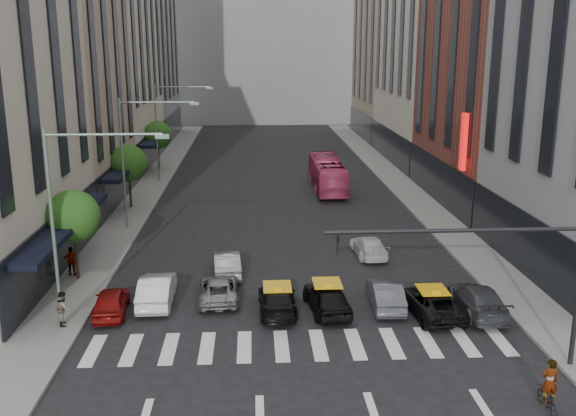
{
  "coord_description": "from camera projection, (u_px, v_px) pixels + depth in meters",
  "views": [
    {
      "loc": [
        -2.12,
        -23.74,
        12.57
      ],
      "look_at": [
        -0.26,
        9.84,
        4.0
      ],
      "focal_mm": 40.0,
      "sensor_mm": 36.0,
      "label": 1
    }
  ],
  "objects": [
    {
      "name": "taxi_center",
      "position": [
        327.0,
        298.0,
        30.95
      ],
      "size": [
        2.26,
        4.47,
        1.46
      ],
      "primitive_type": "imported",
      "rotation": [
        0.0,
        0.0,
        3.27
      ],
      "color": "black",
      "rests_on": "ground"
    },
    {
      "name": "car_silver",
      "position": [
        219.0,
        289.0,
        32.42
      ],
      "size": [
        2.18,
        4.34,
        1.18
      ],
      "primitive_type": "imported",
      "rotation": [
        0.0,
        0.0,
        3.19
      ],
      "color": "gray",
      "rests_on": "ground"
    },
    {
      "name": "taxi_left",
      "position": [
        277.0,
        299.0,
        30.96
      ],
      "size": [
        1.86,
        4.44,
        1.28
      ],
      "primitive_type": "imported",
      "rotation": [
        0.0,
        0.0,
        3.16
      ],
      "color": "black",
      "rests_on": "ground"
    },
    {
      "name": "car_row2_left",
      "position": [
        227.0,
        263.0,
        35.96
      ],
      "size": [
        1.77,
        4.2,
        1.35
      ],
      "primitive_type": "imported",
      "rotation": [
        0.0,
        0.0,
        3.23
      ],
      "color": "#AFB0B5",
      "rests_on": "ground"
    },
    {
      "name": "streetlamp_far",
      "position": [
        166.0,
        120.0,
        59.02
      ],
      "size": [
        5.38,
        0.25,
        9.0
      ],
      "color": "gray",
      "rests_on": "sidewalk_left"
    },
    {
      "name": "pedestrian_near",
      "position": [
        63.0,
        308.0,
        29.16
      ],
      "size": [
        0.77,
        0.9,
        1.59
      ],
      "primitive_type": "imported",
      "rotation": [
        0.0,
        0.0,
        1.83
      ],
      "color": "gray",
      "rests_on": "sidewalk_left"
    },
    {
      "name": "car_row2_right",
      "position": [
        369.0,
        246.0,
        39.25
      ],
      "size": [
        1.95,
        4.3,
        1.22
      ],
      "primitive_type": "imported",
      "rotation": [
        0.0,
        0.0,
        3.2
      ],
      "color": "silver",
      "rests_on": "ground"
    },
    {
      "name": "car_grey_mid",
      "position": [
        385.0,
        294.0,
        31.53
      ],
      "size": [
        1.6,
        4.18,
        1.36
      ],
      "primitive_type": "imported",
      "rotation": [
        0.0,
        0.0,
        3.1
      ],
      "color": "#484A50",
      "rests_on": "ground"
    },
    {
      "name": "traffic_signal",
      "position": [
        511.0,
        263.0,
        24.53
      ],
      "size": [
        10.1,
        0.2,
        6.0
      ],
      "color": "black",
      "rests_on": "ground"
    },
    {
      "name": "pedestrian_far",
      "position": [
        72.0,
        261.0,
        35.41
      ],
      "size": [
        1.0,
        0.51,
        1.64
      ],
      "primitive_type": "imported",
      "rotation": [
        0.0,
        0.0,
        3.26
      ],
      "color": "gray",
      "rests_on": "sidewalk_left"
    },
    {
      "name": "sidewalk_right",
      "position": [
        410.0,
        193.0,
        55.81
      ],
      "size": [
        3.0,
        96.0,
        0.15
      ],
      "primitive_type": "cube",
      "color": "slate",
      "rests_on": "ground"
    },
    {
      "name": "car_grey_curb",
      "position": [
        478.0,
        300.0,
        30.79
      ],
      "size": [
        2.03,
        4.82,
        1.39
      ],
      "primitive_type": "imported",
      "rotation": [
        0.0,
        0.0,
        3.12
      ],
      "color": "#393B40",
      "rests_on": "ground"
    },
    {
      "name": "building_right_b",
      "position": [
        496.0,
        39.0,
        50.01
      ],
      "size": [
        8.0,
        18.0,
        26.0
      ],
      "primitive_type": "cube",
      "color": "brown",
      "rests_on": "ground"
    },
    {
      "name": "car_white_front",
      "position": [
        157.0,
        289.0,
        31.95
      ],
      "size": [
        1.67,
        4.55,
        1.49
      ],
      "primitive_type": "imported",
      "rotation": [
        0.0,
        0.0,
        3.16
      ],
      "color": "silver",
      "rests_on": "ground"
    },
    {
      "name": "taxi_right",
      "position": [
        432.0,
        303.0,
        30.59
      ],
      "size": [
        2.53,
        4.74,
        1.27
      ],
      "primitive_type": "imported",
      "rotation": [
        0.0,
        0.0,
        3.24
      ],
      "color": "black",
      "rests_on": "ground"
    },
    {
      "name": "tree_near",
      "position": [
        73.0,
        216.0,
        34.33
      ],
      "size": [
        2.88,
        2.88,
        4.95
      ],
      "color": "black",
      "rests_on": "sidewalk_left"
    },
    {
      "name": "liberty_sign",
      "position": [
        464.0,
        142.0,
        44.73
      ],
      "size": [
        0.3,
        0.7,
        4.0
      ],
      "color": "red",
      "rests_on": "ground"
    },
    {
      "name": "building_left_b",
      "position": [
        58.0,
        53.0,
        49.41
      ],
      "size": [
        8.0,
        16.0,
        24.0
      ],
      "primitive_type": "cube",
      "color": "tan",
      "rests_on": "ground"
    },
    {
      "name": "streetlamp_mid",
      "position": [
        136.0,
        146.0,
        43.54
      ],
      "size": [
        5.38,
        0.25,
        9.0
      ],
      "color": "gray",
      "rests_on": "sidewalk_left"
    },
    {
      "name": "rider",
      "position": [
        551.0,
        367.0,
        22.34
      ],
      "size": [
        0.64,
        0.42,
        1.72
      ],
      "primitive_type": "imported",
      "rotation": [
        0.0,
        0.0,
        3.16
      ],
      "color": "gray",
      "rests_on": "motorcycle"
    },
    {
      "name": "sidewalk_left",
      "position": [
        143.0,
        196.0,
        54.58
      ],
      "size": [
        3.0,
        96.0,
        0.15
      ],
      "primitive_type": "cube",
      "color": "slate",
      "rests_on": "ground"
    },
    {
      "name": "motorcycle",
      "position": [
        547.0,
        400.0,
        22.65
      ],
      "size": [
        0.57,
        1.55,
        0.81
      ],
      "primitive_type": "imported",
      "rotation": [
        0.0,
        0.0,
        3.16
      ],
      "color": "black",
      "rests_on": "ground"
    },
    {
      "name": "building_far",
      "position": [
        264.0,
        10.0,
        103.99
      ],
      "size": [
        30.0,
        10.0,
        36.0
      ],
      "primitive_type": "cube",
      "color": "gray",
      "rests_on": "ground"
    },
    {
      "name": "building_left_d",
      "position": [
        138.0,
        26.0,
        84.47
      ],
      "size": [
        8.0,
        18.0,
        30.0
      ],
      "primitive_type": "cube",
      "color": "gray",
      "rests_on": "ground"
    },
    {
      "name": "tree_mid",
      "position": [
        128.0,
        163.0,
        49.81
      ],
      "size": [
        2.88,
        2.88,
        4.95
      ],
      "color": "black",
      "rests_on": "sidewalk_left"
    },
    {
      "name": "tree_far",
      "position": [
        158.0,
        135.0,
        65.29
      ],
      "size": [
        2.88,
        2.88,
        4.95
      ],
      "color": "black",
      "rests_on": "sidewalk_left"
    },
    {
      "name": "streetlamp_near",
      "position": [
        73.0,
        202.0,
        28.06
      ],
      "size": [
        5.38,
        0.25,
        9.0
      ],
      "color": "gray",
      "rests_on": "sidewalk_left"
    },
    {
      "name": "ground",
      "position": [
        308.0,
        362.0,
        26.19
      ],
      "size": [
        160.0,
        160.0,
        0.0
      ],
      "primitive_type": "plane",
      "color": "black",
      "rests_on": "ground"
    },
    {
      "name": "car_red",
      "position": [
        111.0,
        302.0,
        30.66
      ],
      "size": [
        1.82,
        3.89,
        1.29
      ],
      "primitive_type": "imported",
      "rotation": [
        0.0,
        0.0,
        3.22
      ],
      "color": "maroon",
      "rests_on": "ground"
    },
    {
      "name": "building_right_d",
      "position": [
        393.0,
        34.0,
        86.53
      ],
      "size": [
        8.0,
        18.0,
        28.0
      ],
      "primitive_type": "cube",
      "color": "tan",
      "rests_on": "ground"
    },
    {
      "name": "bus",
      "position": [
        327.0,
        174.0,
        56.85
      ],
      "size": [
        2.44,
        10.41,
        2.9
      ],
      "primitive_type": "imported",
      "rotation": [
        0.0,
        0.0,
        3.14
      ],
      "color": "#BC3764",
      "rests_on": "ground"
    }
  ]
}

